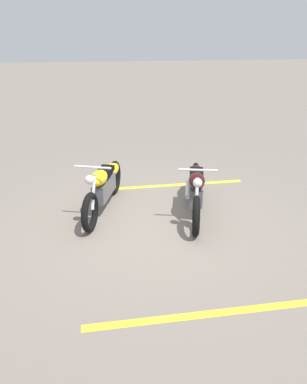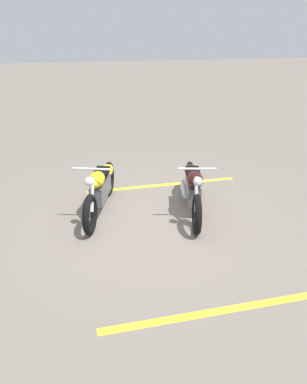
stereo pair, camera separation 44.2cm
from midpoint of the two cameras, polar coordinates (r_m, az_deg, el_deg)
ground_plane at (r=6.67m, az=-2.25°, el=-4.47°), size 60.00×60.00×0.00m
motorcycle_bright_foreground at (r=6.97m, az=-9.73°, el=0.70°), size 2.17×0.82×1.04m
motorcycle_dark_foreground at (r=6.90m, az=4.05°, el=0.74°), size 2.20×0.73×1.04m
parking_stripe_near at (r=8.14m, az=-0.21°, el=1.04°), size 0.22×3.20×0.01m
parking_stripe_mid at (r=4.87m, az=8.60°, el=-16.98°), size 0.22×3.20×0.01m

